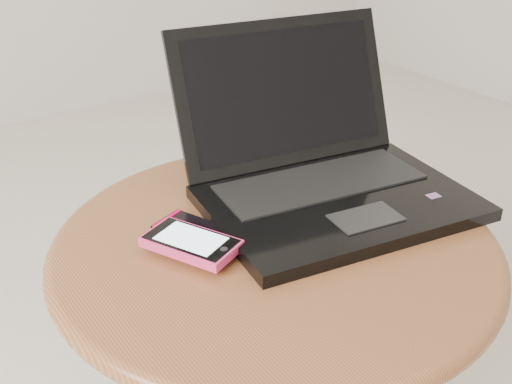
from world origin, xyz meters
TOP-DOWN VIEW (x-y plane):
  - table at (-0.09, -0.06)m, footprint 0.65×0.65m
  - laptop at (0.04, 0.00)m, footprint 0.45×0.43m
  - phone_black at (-0.19, 0.01)m, footprint 0.10×0.13m
  - phone_pink at (-0.22, -0.03)m, footprint 0.12×0.15m

SIDE VIEW (x-z plane):
  - table at x=-0.09m, z-range 0.15..0.66m
  - phone_black at x=-0.19m, z-range 0.51..0.53m
  - phone_pink at x=-0.22m, z-range 0.52..0.54m
  - laptop at x=0.04m, z-range 0.44..0.68m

